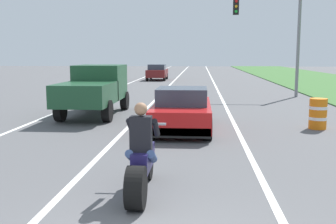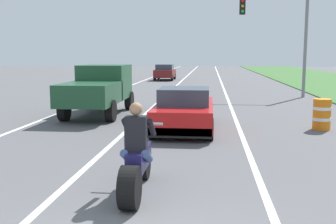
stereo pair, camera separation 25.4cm
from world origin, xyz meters
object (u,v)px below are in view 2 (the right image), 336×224
Objects in this scene: pickup_truck_left_lane_dark_green at (99,87)px; construction_barrel_nearest at (322,114)px; motorcycle_with_rider at (137,162)px; traffic_light_mast_near at (284,27)px; sports_car_red at (185,110)px; distant_car_far_ahead at (165,72)px.

pickup_truck_left_lane_dark_green is 8.39m from construction_barrel_nearest.
construction_barrel_nearest is (4.83, 6.71, -0.09)m from motorcycle_with_rider.
motorcycle_with_rider is 18.07m from traffic_light_mast_near.
construction_barrel_nearest is (-0.48, -10.22, -3.45)m from traffic_light_mast_near.
pickup_truck_left_lane_dark_green reaches higher than sports_car_red.
motorcycle_with_rider is 9.65m from pickup_truck_left_lane_dark_green.
traffic_light_mast_near reaches higher than motorcycle_with_rider.
distant_car_far_ahead is (-3.50, 25.40, 0.14)m from sports_car_red.
motorcycle_with_rider is 31.78m from distant_car_far_ahead.
pickup_truck_left_lane_dark_green is 4.80× the size of construction_barrel_nearest.
sports_car_red is 12.24m from traffic_light_mast_near.
traffic_light_mast_near is at bearing 65.45° from sports_car_red.
construction_barrel_nearest is at bearing -16.52° from pickup_truck_left_lane_dark_green.
distant_car_far_ahead is (-3.08, 31.63, 0.18)m from motorcycle_with_rider.
motorcycle_with_rider is 0.37× the size of traffic_light_mast_near.
traffic_light_mast_near is (4.89, 10.71, 3.33)m from sports_car_red.
construction_barrel_nearest is 0.25× the size of distant_car_far_ahead.
pickup_truck_left_lane_dark_green reaches higher than distant_car_far_ahead.
traffic_light_mast_near reaches higher than sports_car_red.
pickup_truck_left_lane_dark_green is (-3.19, 9.09, 0.51)m from motorcycle_with_rider.
sports_car_red is 4.30× the size of construction_barrel_nearest.
pickup_truck_left_lane_dark_green is 1.20× the size of distant_car_far_ahead.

